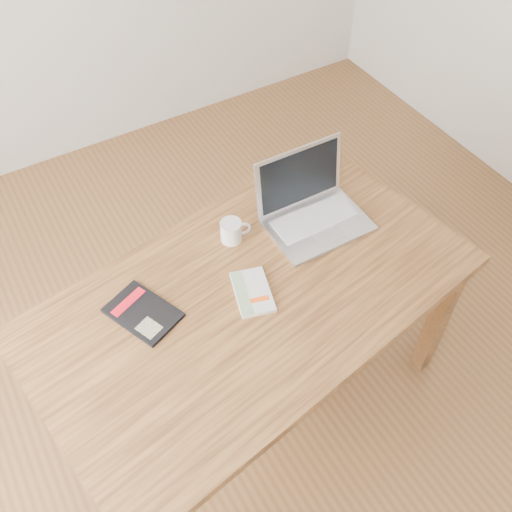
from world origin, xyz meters
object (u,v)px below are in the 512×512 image
desk (252,308)px  black_guidebook (143,313)px  laptop (311,208)px  coffee_mug (232,231)px  white_guidebook (252,292)px

desk → black_guidebook: (-0.35, 0.11, 0.10)m
desk → laptop: (0.37, 0.19, 0.14)m
coffee_mug → white_guidebook: bearing=-88.8°
black_guidebook → laptop: 0.72m
white_guidebook → coffee_mug: 0.26m
desk → black_guidebook: size_ratio=5.89×
laptop → coffee_mug: 0.31m
white_guidebook → black_guidebook: white_guidebook is taller
black_guidebook → laptop: bearing=-16.1°
white_guidebook → desk: bearing=85.8°
desk → white_guidebook: 0.10m
laptop → coffee_mug: (-0.30, 0.06, -0.01)m
desk → laptop: bearing=17.8°
black_guidebook → laptop: size_ratio=0.75×
white_guidebook → coffee_mug: coffee_mug is taller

